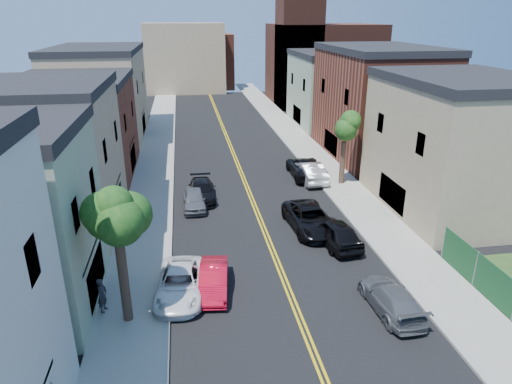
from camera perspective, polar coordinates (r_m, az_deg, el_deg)
name	(u,v)px	position (r m, az deg, el deg)	size (l,w,h in m)	color
sidewalk_left	(155,158)	(46.21, -12.59, 4.22)	(3.20, 100.00, 0.15)	gray
sidewalk_right	(309,151)	(47.83, 6.70, 5.17)	(3.20, 100.00, 0.15)	gray
curb_left	(173,157)	(46.12, -10.42, 4.35)	(0.30, 100.00, 0.15)	gray
curb_right	(293,151)	(47.40, 4.65, 5.09)	(0.30, 100.00, 0.15)	gray
bldg_left_tan_near	(40,164)	(31.82, -25.52, 3.20)	(9.00, 10.00, 9.00)	#998466
bldg_left_brick	(77,131)	(42.24, -21.61, 7.16)	(9.00, 12.00, 8.00)	brown
bldg_left_tan_far	(101,95)	(55.60, -18.90, 11.40)	(9.00, 16.00, 9.50)	#998466
bldg_right_tan	(457,149)	(35.01, 23.88, 4.98)	(9.00, 12.00, 9.00)	#998466
bldg_right_brick	(377,105)	(46.92, 14.94, 10.48)	(9.00, 14.00, 10.00)	brown
bldg_right_palegrn	(332,91)	(59.93, 9.51, 12.39)	(9.00, 12.00, 8.50)	gray
church	(317,56)	(74.57, 7.70, 16.52)	(16.20, 14.20, 22.60)	#4C2319
backdrop_left	(185,58)	(86.49, -8.92, 16.27)	(14.00, 8.00, 12.00)	#998466
backdrop_center	(206,62)	(90.68, -6.29, 15.98)	(10.00, 8.00, 10.00)	brown
tree_left_mid	(113,189)	(19.61, -17.49, 0.37)	(5.20, 5.20, 9.29)	#3A2A1D
tree_right_far	(346,116)	(37.25, 11.23, 9.29)	(4.40, 4.40, 8.03)	#3A2A1D
red_sedan	(214,279)	(23.71, -5.34, -10.88)	(1.42, 4.06, 1.34)	red
white_pickup	(180,284)	(23.57, -9.52, -11.27)	(2.28, 4.94, 1.37)	white
grey_car_left	(194,199)	(33.52, -7.76, -0.90)	(1.64, 4.09, 1.39)	#56575D
black_car_left	(202,191)	(35.08, -6.84, 0.16)	(1.94, 4.77, 1.38)	black
grey_car_right	(391,298)	(23.15, 16.61, -12.70)	(1.85, 4.55, 1.32)	#54565B
black_car_right	(336,232)	(28.48, 9.96, -4.97)	(1.91, 4.76, 1.62)	black
silver_car_right	(310,172)	(38.96, 6.74, 2.57)	(1.77, 5.08, 1.67)	#B3B6BB
dark_car_right_far	(306,167)	(40.09, 6.27, 3.10)	(2.70, 5.86, 1.63)	black
black_suv_lane	(310,219)	(30.11, 6.81, -3.34)	(2.59, 5.61, 1.56)	black
pedestrian_left	(102,295)	(23.00, -18.76, -12.17)	(0.63, 0.41, 1.73)	#26272E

